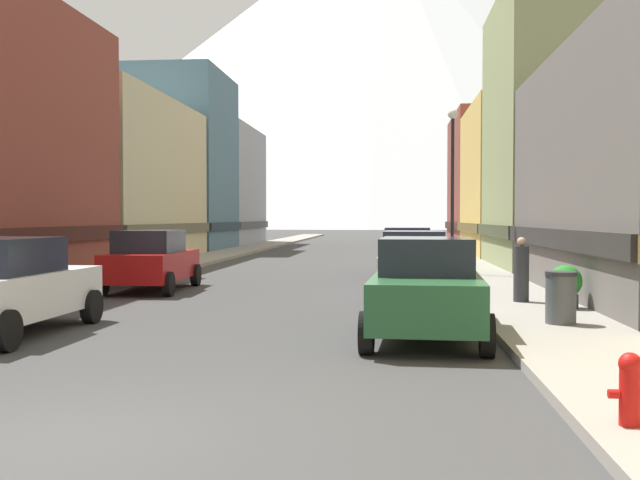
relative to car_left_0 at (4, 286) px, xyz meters
name	(u,v)px	position (x,y,z in m)	size (l,w,h in m)	color
ground_plane	(55,442)	(3.80, -6.16, -0.90)	(400.00, 400.00, 0.00)	#3C3C3C
sidewalk_left	(224,254)	(-2.45, 28.84, -0.82)	(2.50, 100.00, 0.15)	gray
sidewalk_right	(447,255)	(10.05, 28.84, -0.82)	(2.50, 100.00, 0.15)	gray
storefront_left_2	(98,183)	(-7.48, 23.15, 2.96)	(7.86, 13.68, 8.01)	beige
storefront_left_3	(179,165)	(-6.76, 34.91, 4.64)	(6.43, 8.72, 11.45)	slate
storefront_left_4	(192,189)	(-8.61, 45.18, 3.52)	(10.13, 11.62, 9.16)	#99A5B2
storefront_right_2	(615,137)	(16.14, 19.08, 4.55)	(9.97, 9.31, 11.25)	#8C9966
storefront_right_3	(556,184)	(16.06, 29.69, 3.12)	(9.82, 10.91, 8.34)	#D8B259
storefront_right_4	(515,184)	(15.57, 40.65, 3.60)	(8.83, 10.95, 9.33)	brown
car_left_0	(4,286)	(0.00, 0.00, 0.00)	(2.12, 4.43, 1.78)	silver
car_left_1	(151,260)	(0.00, 8.42, 0.00)	(2.19, 4.46, 1.78)	#9E1111
car_right_0	(426,288)	(7.60, 0.39, 0.00)	(2.25, 4.48, 1.78)	#265933
car_right_1	(414,263)	(7.60, 7.80, 0.00)	(2.16, 4.45, 1.78)	silver
car_right_2	(408,251)	(7.60, 15.00, 0.00)	(2.21, 4.47, 1.78)	#591E72
fire_hydrant_near	(630,387)	(9.25, -5.62, -0.37)	(0.40, 0.22, 0.70)	red
trash_bin_right	(561,297)	(10.15, 1.44, -0.26)	(0.59, 0.59, 0.98)	#4C5156
potted_plant_0	(565,285)	(10.80, 3.96, -0.25)	(0.72, 0.72, 0.95)	#4C4C51
pedestrian_0	(521,272)	(10.05, 5.17, -0.05)	(0.36, 0.36, 1.53)	#333338
streetlamp_right	(453,166)	(9.15, 14.19, 3.09)	(0.36, 0.36, 5.86)	black
mountain_backdrop	(380,67)	(3.01, 253.84, 54.26)	(266.44, 266.44, 110.32)	silver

